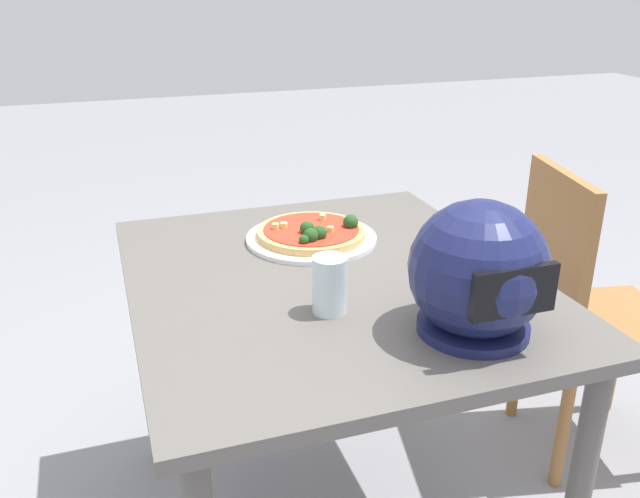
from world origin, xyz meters
TOP-DOWN VIEW (x-y plane):
  - dining_table at (0.00, 0.00)m, footprint 0.88×1.02m
  - pizza_plate at (-0.03, -0.21)m, footprint 0.33×0.33m
  - pizza at (-0.03, -0.21)m, footprint 0.28×0.28m
  - motorcycle_helmet at (-0.17, 0.33)m, footprint 0.26×0.26m
  - drinking_glass at (0.06, 0.17)m, footprint 0.07×0.07m
  - chair_side at (-0.80, -0.10)m, footprint 0.48×0.48m

SIDE VIEW (x-z plane):
  - chair_side at x=-0.80m, z-range 0.06..0.96m
  - dining_table at x=0.00m, z-range 0.28..1.04m
  - pizza_plate at x=-0.03m, z-range 0.76..0.77m
  - pizza at x=-0.03m, z-range 0.76..0.81m
  - drinking_glass at x=0.06m, z-range 0.76..0.88m
  - motorcycle_helmet at x=-0.17m, z-range 0.75..1.01m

